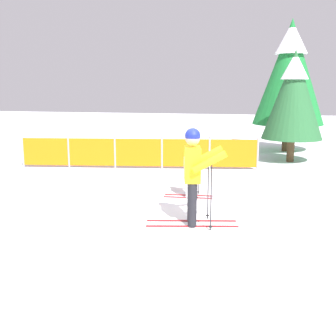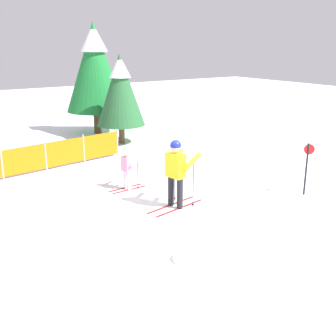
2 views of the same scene
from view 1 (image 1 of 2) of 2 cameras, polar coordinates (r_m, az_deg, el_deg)
name	(u,v)px [view 1 (image 1 of 2)]	position (r m, az deg, el deg)	size (l,w,h in m)	color
ground_plane	(185,219)	(7.87, 2.27, -6.98)	(60.00, 60.00, 0.00)	white
skier_adult	(194,167)	(7.36, 3.55, 0.08)	(1.67, 0.82, 1.73)	maroon
skier_child	(190,167)	(9.28, 2.95, 0.13)	(1.10, 0.55, 1.15)	maroon
safety_fence	(138,152)	(12.57, -4.03, 2.11)	(7.03, 1.12, 0.98)	gray
conifer_far	(294,93)	(14.15, 16.67, 9.68)	(1.92, 1.92, 3.57)	#4C3823
conifer_near	(290,71)	(16.50, 16.22, 12.56)	(2.61, 2.61, 4.84)	#4C3823
snow_mound	(72,273)	(5.87, -12.84, -13.72)	(0.84, 0.71, 0.33)	white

